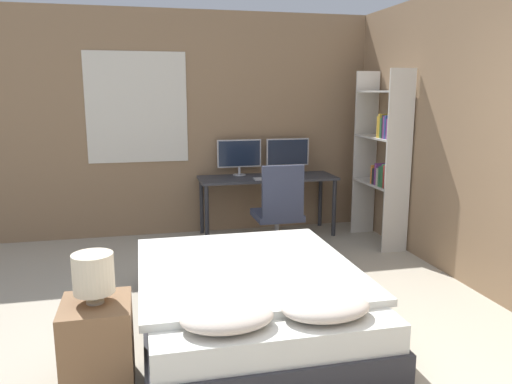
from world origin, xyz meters
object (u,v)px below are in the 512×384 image
at_px(monitor_left, 239,155).
at_px(monitor_right, 288,153).
at_px(nightstand, 98,346).
at_px(bedside_lamp, 93,274).
at_px(keyboard, 271,178).
at_px(office_chair, 279,218).
at_px(computer_mouse, 295,177).
at_px(desk, 267,184).
at_px(bookshelf, 385,153).
at_px(bed, 250,299).

height_order(monitor_left, monitor_right, same).
bearing_deg(nightstand, bedside_lamp, 0.00).
xyz_separation_m(keyboard, office_chair, (-0.07, -0.58, -0.34)).
distance_m(keyboard, computer_mouse, 0.30).
bearing_deg(nightstand, computer_mouse, 53.14).
bearing_deg(office_chair, bedside_lamp, -127.90).
xyz_separation_m(desk, bookshelf, (1.19, -0.68, 0.43)).
xyz_separation_m(computer_mouse, office_chair, (-0.37, -0.58, -0.35)).
bearing_deg(bookshelf, monitor_right, 135.40).
distance_m(monitor_left, computer_mouse, 0.75).
xyz_separation_m(monitor_left, bookshelf, (1.50, -0.87, 0.09)).
bearing_deg(monitor_right, monitor_left, 180.00).
distance_m(bed, nightstand, 1.19).
xyz_separation_m(nightstand, office_chair, (1.72, 2.21, 0.13)).
relative_size(bed, bookshelf, 1.03).
height_order(bed, desk, desk).
height_order(monitor_right, computer_mouse, monitor_right).
height_order(bed, office_chair, office_chair).
distance_m(bed, monitor_right, 2.91).
distance_m(bedside_lamp, keyboard, 3.32).
relative_size(nightstand, bedside_lamp, 1.86).
height_order(monitor_right, office_chair, monitor_right).
xyz_separation_m(bedside_lamp, office_chair, (1.72, 2.21, -0.33)).
bearing_deg(computer_mouse, monitor_left, 148.42).
height_order(desk, keyboard, keyboard).
bearing_deg(keyboard, nightstand, -122.73).
relative_size(keyboard, office_chair, 0.42).
xyz_separation_m(nightstand, monitor_left, (1.48, 3.17, 0.71)).
relative_size(desk, monitor_right, 3.04).
height_order(bedside_lamp, bookshelf, bookshelf).
bearing_deg(desk, nightstand, -121.08).
bearing_deg(office_chair, bed, -112.50).
distance_m(bedside_lamp, monitor_right, 3.81).
relative_size(keyboard, computer_mouse, 5.96).
relative_size(bedside_lamp, computer_mouse, 4.22).
height_order(desk, monitor_right, monitor_right).
distance_m(nightstand, office_chair, 2.81).
bearing_deg(bookshelf, keyboard, 157.49).
distance_m(desk, computer_mouse, 0.37).
bearing_deg(desk, keyboard, -90.00).
bearing_deg(bookshelf, nightstand, -142.45).
bearing_deg(nightstand, desk, 58.92).
bearing_deg(nightstand, office_chair, 52.10).
bearing_deg(bed, keyboard, 71.30).
bearing_deg(monitor_left, desk, -31.28).
relative_size(keyboard, bookshelf, 0.21).
bearing_deg(bedside_lamp, keyboard, 57.27).
height_order(monitor_left, computer_mouse, monitor_left).
bearing_deg(computer_mouse, monitor_right, 88.07).
xyz_separation_m(bedside_lamp, monitor_right, (2.11, 3.17, 0.26)).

